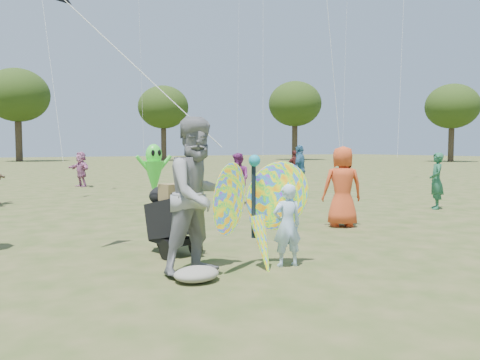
# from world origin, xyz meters

# --- Properties ---
(ground) EXTENTS (160.00, 160.00, 0.00)m
(ground) POSITION_xyz_m (0.00, 0.00, 0.00)
(ground) COLOR #51592B
(ground) RESTS_ON ground
(child_girl) EXTENTS (0.47, 0.36, 1.14)m
(child_girl) POSITION_xyz_m (-0.38, -0.06, 0.57)
(child_girl) COLOR #A5C6EA
(child_girl) RESTS_ON ground
(adult_man) EXTENTS (1.12, 0.94, 2.04)m
(adult_man) POSITION_xyz_m (-1.58, 0.25, 1.02)
(adult_man) COLOR gray
(adult_man) RESTS_ON ground
(grey_bag) EXTENTS (0.57, 0.47, 0.18)m
(grey_bag) POSITION_xyz_m (-1.78, -0.07, 0.09)
(grey_bag) COLOR gray
(grey_bag) RESTS_ON ground
(crowd_a) EXTENTS (0.97, 0.85, 1.67)m
(crowd_a) POSITION_xyz_m (2.56, 1.97, 0.84)
(crowd_a) COLOR #C94520
(crowd_a) RESTS_ON ground
(crowd_c) EXTENTS (1.07, 0.94, 1.73)m
(crowd_c) POSITION_xyz_m (6.15, 7.88, 0.87)
(crowd_c) COLOR teal
(crowd_c) RESTS_ON ground
(crowd_e) EXTENTS (0.72, 0.83, 1.49)m
(crowd_e) POSITION_xyz_m (2.71, 6.38, 0.74)
(crowd_e) COLOR #7E2A72
(crowd_e) RESTS_ON ground
(crowd_f) EXTENTS (0.64, 0.65, 1.51)m
(crowd_f) POSITION_xyz_m (6.66, 2.72, 0.75)
(crowd_f) COLOR #225C3F
(crowd_f) RESTS_ON ground
(crowd_h) EXTENTS (0.92, 0.47, 1.52)m
(crowd_h) POSITION_xyz_m (8.71, 11.44, 0.76)
(crowd_h) COLOR #511D1B
(crowd_h) RESTS_ON ground
(crowd_j) EXTENTS (0.86, 1.43, 1.47)m
(crowd_j) POSITION_xyz_m (0.18, 14.99, 0.74)
(crowd_j) COLOR #B06494
(crowd_j) RESTS_ON ground
(jogging_stroller) EXTENTS (0.62, 1.10, 1.09)m
(jogging_stroller) POSITION_xyz_m (-1.44, 1.54, 0.61)
(jogging_stroller) COLOR black
(jogging_stroller) RESTS_ON ground
(butterfly_kite) EXTENTS (1.74, 0.75, 1.75)m
(butterfly_kite) POSITION_xyz_m (-0.82, 0.03, 0.78)
(butterfly_kite) COLOR orange
(butterfly_kite) RESTS_ON ground
(alien_kite) EXTENTS (1.12, 0.69, 1.74)m
(alien_kite) POSITION_xyz_m (0.31, 6.85, 0.97)
(alien_kite) COLOR #3AE836
(alien_kite) RESTS_ON ground
(tree_line) EXTENTS (91.78, 33.60, 10.79)m
(tree_line) POSITION_xyz_m (3.67, 44.99, 6.86)
(tree_line) COLOR #3A2D21
(tree_line) RESTS_ON ground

